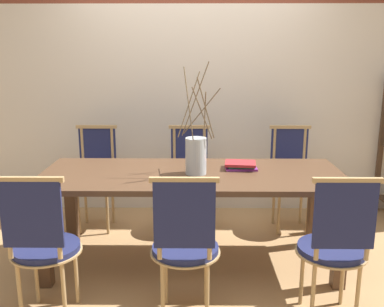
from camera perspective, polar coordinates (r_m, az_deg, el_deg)
The scene contains 11 objects.
ground_plane at distance 3.53m, azimuth -0.00°, elevation -14.38°, with size 16.00×16.00×0.00m, color #A87F51.
wall_rear at distance 4.41m, azimuth 0.17°, elevation 12.75°, with size 12.00×0.06×3.20m.
dining_table at distance 3.28m, azimuth -0.00°, elevation -4.27°, with size 2.30×0.90×0.75m.
chair_near_leftend at distance 2.79m, azimuth -19.29°, elevation -11.10°, with size 0.44×0.44×0.97m.
chair_near_left at distance 2.63m, azimuth -0.93°, elevation -11.82°, with size 0.44×0.44×0.97m.
chair_near_center at distance 2.76m, azimuth 18.49°, elevation -11.30°, with size 0.44×0.44×0.97m.
chair_far_leftend at distance 4.15m, azimuth -12.71°, elevation -2.69°, with size 0.44×0.44×0.97m.
chair_far_left at distance 4.04m, azimuth -0.39°, elevation -2.79°, with size 0.44×0.44×0.97m.
chair_far_center at distance 4.13m, azimuth 13.03°, elevation -2.76°, with size 0.44×0.44×0.97m.
vase_centerpiece at distance 3.19m, azimuth 0.53°, elevation -0.13°, with size 0.33×0.32×0.83m.
book_stack at distance 3.38m, azimuth 6.50°, elevation -1.58°, with size 0.26×0.21×0.05m.
Camera 1 is at (0.03, -3.13, 1.64)m, focal length 40.00 mm.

